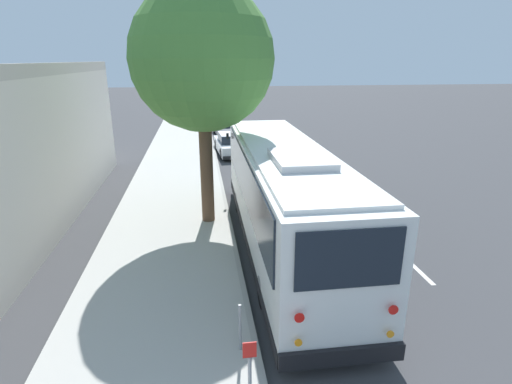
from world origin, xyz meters
name	(u,v)px	position (x,y,z in m)	size (l,w,h in m)	color
ground_plane	(285,250)	(0.00, 0.00, 0.00)	(160.00, 160.00, 0.00)	#3D3D3F
sidewalk_slab	(164,256)	(0.00, 3.70, 0.07)	(80.00, 4.18, 0.15)	#B2AFA8
curb_strip	(235,251)	(0.00, 1.54, 0.07)	(80.00, 0.14, 0.15)	#9D9A94
shuttle_bus	(283,192)	(0.29, 0.02, 1.85)	(11.35, 2.62, 3.43)	white
parked_sedan_white	(231,144)	(13.67, 0.52, 0.61)	(4.57, 1.96, 1.31)	silver
parked_sedan_gray	(227,128)	(19.95, 0.33, 0.59)	(4.43, 1.97, 1.28)	slate
parked_sedan_tan	(220,119)	(25.46, 0.49, 0.58)	(4.28, 1.97, 1.27)	tan
parked_sedan_navy	(216,110)	(31.66, 0.54, 0.58)	(4.68, 1.91, 1.26)	#19234C
street_tree	(202,49)	(2.64, 2.28, 6.00)	(4.65, 4.65, 8.57)	brown
sign_post_near	(250,377)	(-5.94, 1.86, 0.86)	(0.06, 0.22, 1.37)	gray
sign_post_far	(240,328)	(-4.44, 1.86, 0.67)	(0.06, 0.06, 1.04)	gray
lane_stripe_mid	(411,263)	(-1.35, -3.49, 0.00)	(2.40, 0.14, 0.01)	silver
lane_stripe_ahead	(341,197)	(4.65, -3.49, 0.00)	(2.40, 0.14, 0.01)	silver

